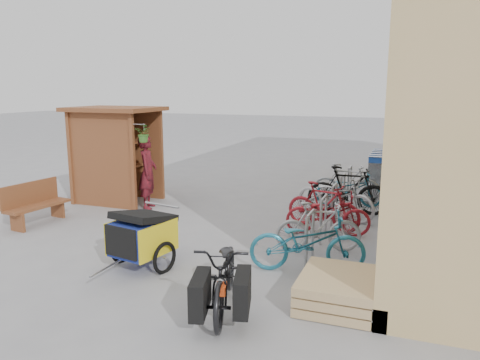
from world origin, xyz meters
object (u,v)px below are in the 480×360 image
(bike_2, at_px, (328,214))
(bike_4, at_px, (335,197))
(bike_1, at_px, (318,227))
(cargo_bike, at_px, (226,275))
(bike_5, at_px, (348,190))
(bike_0, at_px, (307,242))
(bike_6, at_px, (349,189))
(kiosk, at_px, (113,141))
(pallet_stack, at_px, (338,290))
(shopping_carts, at_px, (382,166))
(bike_7, at_px, (346,183))
(child_trailer, at_px, (142,235))
(person_kiosk, at_px, (148,172))
(bench, at_px, (35,203))

(bike_2, bearing_deg, bike_4, -7.67)
(bike_2, xyz_separation_m, bike_4, (-0.06, 1.23, 0.06))
(bike_1, bearing_deg, cargo_bike, 147.82)
(bike_5, bearing_deg, bike_0, 175.44)
(bike_0, xyz_separation_m, bike_2, (-0.03, 1.98, -0.05))
(bike_6, bearing_deg, bike_1, 166.48)
(kiosk, relative_size, bike_4, 1.32)
(pallet_stack, relative_size, bike_6, 0.74)
(cargo_bike, relative_size, bike_6, 1.22)
(shopping_carts, relative_size, bike_7, 1.48)
(kiosk, xyz_separation_m, bike_0, (5.62, -2.86, -1.07))
(child_trailer, bearing_deg, person_kiosk, 131.19)
(bike_5, height_order, bike_7, bike_5)
(shopping_carts, relative_size, bike_4, 1.30)
(bike_1, distance_m, bike_4, 2.25)
(shopping_carts, height_order, bike_7, shopping_carts)
(pallet_stack, bearing_deg, bike_0, 122.95)
(shopping_carts, xyz_separation_m, bike_7, (-0.73, -2.08, -0.15))
(kiosk, height_order, bike_6, kiosk)
(shopping_carts, bearing_deg, bike_1, -96.43)
(bench, xyz_separation_m, bike_2, (5.99, 1.42, -0.03))
(bike_6, bearing_deg, cargo_bike, 160.55)
(kiosk, bearing_deg, bike_6, 15.39)
(kiosk, bearing_deg, bike_4, 3.61)
(pallet_stack, height_order, bike_6, bike_6)
(child_trailer, xyz_separation_m, bike_4, (2.45, 3.97, -0.05))
(child_trailer, bearing_deg, bike_7, 77.31)
(child_trailer, relative_size, bike_2, 1.03)
(kiosk, relative_size, child_trailer, 1.46)
(cargo_bike, bearing_deg, bike_2, 63.67)
(pallet_stack, bearing_deg, bike_1, 108.71)
(cargo_bike, bearing_deg, bike_7, 68.63)
(bike_2, bearing_deg, bike_5, -15.14)
(kiosk, relative_size, bike_6, 1.54)
(shopping_carts, bearing_deg, bike_6, -103.78)
(cargo_bike, relative_size, bike_2, 1.20)
(bench, xyz_separation_m, shopping_carts, (6.67, 6.33, 0.19))
(bike_1, bearing_deg, pallet_stack, -178.95)
(bench, height_order, child_trailer, child_trailer)
(shopping_carts, distance_m, bike_5, 3.20)
(person_kiosk, relative_size, bike_2, 1.07)
(kiosk, relative_size, bike_5, 1.35)
(bike_6, bearing_deg, bike_0, 166.91)
(bike_2, height_order, bike_6, bike_2)
(child_trailer, height_order, person_kiosk, person_kiosk)
(child_trailer, xyz_separation_m, bike_5, (2.65, 4.49, 0.01))
(kiosk, distance_m, pallet_stack, 7.50)
(pallet_stack, height_order, bike_0, bike_0)
(kiosk, distance_m, cargo_bike, 6.79)
(pallet_stack, xyz_separation_m, bike_1, (-0.67, 1.97, 0.24))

